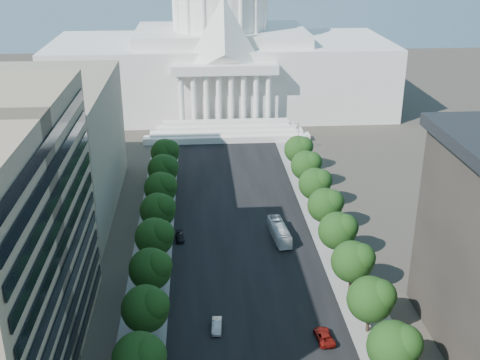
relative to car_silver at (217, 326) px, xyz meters
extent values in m
cube|color=black|center=(6.75, 39.85, -0.75)|extent=(30.00, 260.00, 0.01)
cube|color=gray|center=(-12.25, 39.85, -0.75)|extent=(8.00, 260.00, 0.02)
cube|color=gray|center=(25.75, 39.85, -0.75)|extent=(8.00, 260.00, 0.02)
cube|color=white|center=(6.75, 134.85, 11.75)|extent=(120.00, 50.00, 25.00)
cube|color=white|center=(6.75, 134.85, 26.25)|extent=(60.00, 40.00, 4.00)
cube|color=white|center=(6.75, 107.85, 19.75)|extent=(34.00, 8.00, 3.00)
cylinder|color=white|center=(6.75, 134.85, 36.25)|extent=(32.00, 32.00, 16.00)
cube|color=gray|center=(-41.25, 49.85, 14.25)|extent=(38.00, 52.00, 30.00)
sphere|color=black|center=(-11.25, -14.15, 5.42)|extent=(7.60, 7.60, 7.60)
sphere|color=black|center=(-9.92, -14.91, 6.56)|extent=(5.32, 5.32, 5.32)
cylinder|color=#33261C|center=(-11.25, -2.15, 0.72)|extent=(0.56, 0.56, 2.94)
sphere|color=black|center=(-11.25, -2.15, 5.42)|extent=(7.60, 7.60, 7.60)
sphere|color=black|center=(-9.92, -2.91, 6.56)|extent=(5.32, 5.32, 5.32)
cylinder|color=#33261C|center=(-11.25, 9.85, 0.72)|extent=(0.56, 0.56, 2.94)
sphere|color=black|center=(-11.25, 9.85, 5.42)|extent=(7.60, 7.60, 7.60)
sphere|color=black|center=(-9.92, 9.09, 6.56)|extent=(5.32, 5.32, 5.32)
cylinder|color=#33261C|center=(-11.25, 21.85, 0.72)|extent=(0.56, 0.56, 2.94)
sphere|color=black|center=(-11.25, 21.85, 5.42)|extent=(7.60, 7.60, 7.60)
sphere|color=black|center=(-9.92, 21.09, 6.56)|extent=(5.32, 5.32, 5.32)
cylinder|color=#33261C|center=(-11.25, 33.85, 0.72)|extent=(0.56, 0.56, 2.94)
sphere|color=black|center=(-11.25, 33.85, 5.42)|extent=(7.60, 7.60, 7.60)
sphere|color=black|center=(-9.92, 33.09, 6.56)|extent=(5.32, 5.32, 5.32)
cylinder|color=#33261C|center=(-11.25, 45.85, 0.72)|extent=(0.56, 0.56, 2.94)
sphere|color=black|center=(-11.25, 45.85, 5.42)|extent=(7.60, 7.60, 7.60)
sphere|color=black|center=(-9.92, 45.09, 6.56)|extent=(5.32, 5.32, 5.32)
cylinder|color=#33261C|center=(-11.25, 57.85, 0.72)|extent=(0.56, 0.56, 2.94)
sphere|color=black|center=(-11.25, 57.85, 5.42)|extent=(7.60, 7.60, 7.60)
sphere|color=black|center=(-9.92, 57.09, 6.56)|extent=(5.32, 5.32, 5.32)
cylinder|color=#33261C|center=(-11.25, 69.85, 0.72)|extent=(0.56, 0.56, 2.94)
sphere|color=black|center=(-11.25, 69.85, 5.42)|extent=(7.60, 7.60, 7.60)
sphere|color=black|center=(-9.92, 69.09, 6.56)|extent=(5.32, 5.32, 5.32)
sphere|color=black|center=(24.75, -14.15, 5.42)|extent=(7.60, 7.60, 7.60)
sphere|color=black|center=(26.08, -14.91, 6.56)|extent=(5.32, 5.32, 5.32)
cylinder|color=#33261C|center=(24.75, -2.15, 0.72)|extent=(0.56, 0.56, 2.94)
sphere|color=black|center=(24.75, -2.15, 5.42)|extent=(7.60, 7.60, 7.60)
sphere|color=black|center=(26.08, -2.91, 6.56)|extent=(5.32, 5.32, 5.32)
cylinder|color=#33261C|center=(24.75, 9.85, 0.72)|extent=(0.56, 0.56, 2.94)
sphere|color=black|center=(24.75, 9.85, 5.42)|extent=(7.60, 7.60, 7.60)
sphere|color=black|center=(26.08, 9.09, 6.56)|extent=(5.32, 5.32, 5.32)
cylinder|color=#33261C|center=(24.75, 21.85, 0.72)|extent=(0.56, 0.56, 2.94)
sphere|color=black|center=(24.75, 21.85, 5.42)|extent=(7.60, 7.60, 7.60)
sphere|color=black|center=(26.08, 21.09, 6.56)|extent=(5.32, 5.32, 5.32)
cylinder|color=#33261C|center=(24.75, 33.85, 0.72)|extent=(0.56, 0.56, 2.94)
sphere|color=black|center=(24.75, 33.85, 5.42)|extent=(7.60, 7.60, 7.60)
sphere|color=black|center=(26.08, 33.09, 6.56)|extent=(5.32, 5.32, 5.32)
cylinder|color=#33261C|center=(24.75, 45.85, 0.72)|extent=(0.56, 0.56, 2.94)
sphere|color=black|center=(24.75, 45.85, 5.42)|extent=(7.60, 7.60, 7.60)
sphere|color=black|center=(26.08, 45.09, 6.56)|extent=(5.32, 5.32, 5.32)
cylinder|color=#33261C|center=(24.75, 57.85, 0.72)|extent=(0.56, 0.56, 2.94)
sphere|color=black|center=(24.75, 57.85, 5.42)|extent=(7.60, 7.60, 7.60)
sphere|color=black|center=(26.08, 57.09, 6.56)|extent=(5.32, 5.32, 5.32)
cylinder|color=#33261C|center=(24.75, 69.85, 0.72)|extent=(0.56, 0.56, 2.94)
sphere|color=black|center=(24.75, 69.85, 5.42)|extent=(7.60, 7.60, 7.60)
sphere|color=black|center=(26.08, 69.09, 6.56)|extent=(5.32, 5.32, 5.32)
cylinder|color=gray|center=(27.25, -15.15, 3.75)|extent=(0.18, 0.18, 9.00)
cylinder|color=gray|center=(26.05, -15.15, 8.05)|extent=(2.40, 0.14, 0.14)
sphere|color=gray|center=(24.95, -15.15, 7.95)|extent=(0.44, 0.44, 0.44)
cylinder|color=gray|center=(27.25, 9.85, 3.75)|extent=(0.18, 0.18, 9.00)
cylinder|color=gray|center=(26.05, 9.85, 8.05)|extent=(2.40, 0.14, 0.14)
sphere|color=gray|center=(24.95, 9.85, 7.95)|extent=(0.44, 0.44, 0.44)
cylinder|color=gray|center=(27.25, 34.85, 3.75)|extent=(0.18, 0.18, 9.00)
cylinder|color=gray|center=(26.05, 34.85, 8.05)|extent=(2.40, 0.14, 0.14)
sphere|color=gray|center=(24.95, 34.85, 7.95)|extent=(0.44, 0.44, 0.44)
cylinder|color=gray|center=(27.25, 59.85, 3.75)|extent=(0.18, 0.18, 9.00)
cylinder|color=gray|center=(26.05, 59.85, 8.05)|extent=(2.40, 0.14, 0.14)
sphere|color=gray|center=(24.95, 59.85, 7.95)|extent=(0.44, 0.44, 0.44)
cylinder|color=gray|center=(27.25, 84.85, 3.75)|extent=(0.18, 0.18, 9.00)
cylinder|color=gray|center=(26.05, 84.85, 8.05)|extent=(2.40, 0.14, 0.14)
sphere|color=gray|center=(24.95, 84.85, 7.95)|extent=(0.44, 0.44, 0.44)
imported|color=#A9ABB1|center=(0.00, 0.00, 0.00)|extent=(1.87, 4.66, 1.50)
imported|color=maroon|center=(17.14, -4.04, 0.01)|extent=(3.05, 5.68, 1.52)
imported|color=black|center=(-6.75, 31.82, -0.11)|extent=(2.19, 4.59, 1.29)
imported|color=white|center=(14.55, 30.89, 0.90)|extent=(3.93, 12.06, 3.30)
camera|label=1|loc=(-2.13, -82.45, 60.31)|focal=45.00mm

